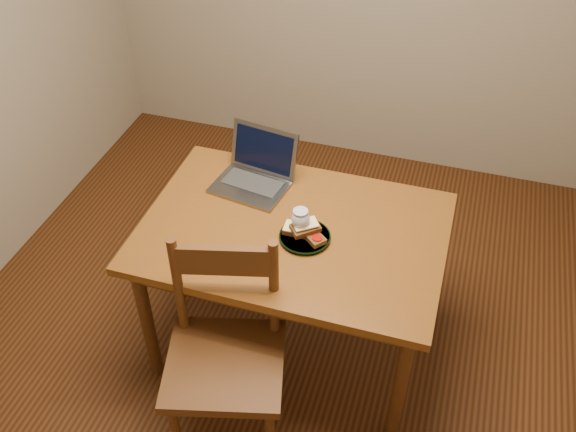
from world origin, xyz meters
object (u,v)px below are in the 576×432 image
(laptop, at_px, (256,169))
(chair, at_px, (225,350))
(milk_glass, at_px, (300,224))
(plate, at_px, (305,237))
(table, at_px, (293,243))

(laptop, bearing_deg, chair, -71.02)
(chair, xyz_separation_m, milk_glass, (0.16, 0.50, 0.28))
(laptop, bearing_deg, plate, -35.56)
(plate, height_order, laptop, laptop)
(plate, bearing_deg, chair, -109.98)
(table, relative_size, laptop, 3.48)
(milk_glass, height_order, laptop, laptop)
(table, distance_m, plate, 0.12)
(plate, bearing_deg, laptop, 135.50)
(table, relative_size, chair, 2.32)
(milk_glass, distance_m, laptop, 0.44)
(chair, distance_m, plate, 0.57)
(table, height_order, milk_glass, milk_glass)
(chair, xyz_separation_m, laptop, (-0.14, 0.82, 0.27))
(table, bearing_deg, laptop, 133.44)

